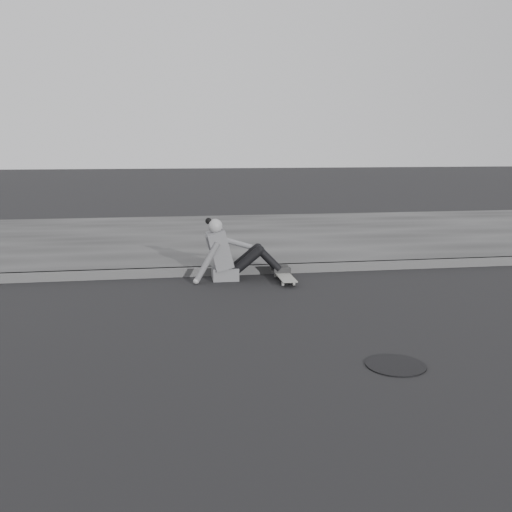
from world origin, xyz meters
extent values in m
plane|color=black|center=(0.00, 0.00, 0.00)|extent=(80.00, 80.00, 0.00)
cube|color=#464646|center=(0.00, 2.58, 0.06)|extent=(24.00, 0.16, 0.12)
cube|color=#353535|center=(0.00, 5.60, 0.06)|extent=(24.00, 6.00, 0.12)
cylinder|color=black|center=(1.23, -1.13, 0.01)|extent=(0.51, 0.51, 0.01)
cylinder|color=#9C9B96|center=(0.83, 1.77, 0.03)|extent=(0.03, 0.05, 0.05)
cylinder|color=#9C9B96|center=(0.98, 1.77, 0.03)|extent=(0.03, 0.05, 0.05)
cylinder|color=#9C9B96|center=(0.83, 2.29, 0.03)|extent=(0.03, 0.05, 0.05)
cylinder|color=#9C9B96|center=(0.98, 2.29, 0.03)|extent=(0.03, 0.05, 0.05)
cube|color=#29292C|center=(0.90, 1.77, 0.06)|extent=(0.16, 0.04, 0.03)
cube|color=#29292C|center=(0.90, 2.29, 0.06)|extent=(0.16, 0.04, 0.03)
cube|color=slate|center=(0.90, 2.03, 0.08)|extent=(0.20, 0.78, 0.02)
cube|color=#5A5A5D|center=(0.10, 2.28, 0.09)|extent=(0.36, 0.34, 0.18)
cube|color=#5A5A5D|center=(0.03, 2.28, 0.43)|extent=(0.37, 0.40, 0.57)
cube|color=#5A5A5D|center=(-0.10, 2.28, 0.55)|extent=(0.14, 0.30, 0.20)
cylinder|color=gray|center=(-0.02, 2.28, 0.67)|extent=(0.09, 0.09, 0.08)
sphere|color=gray|center=(-0.03, 2.28, 0.76)|extent=(0.20, 0.20, 0.20)
sphere|color=black|center=(-0.12, 2.30, 0.83)|extent=(0.09, 0.09, 0.09)
cylinder|color=black|center=(0.42, 2.19, 0.28)|extent=(0.43, 0.13, 0.39)
cylinder|color=black|center=(0.42, 2.37, 0.28)|extent=(0.43, 0.13, 0.39)
cylinder|color=black|center=(0.72, 2.19, 0.28)|extent=(0.35, 0.11, 0.36)
cylinder|color=black|center=(0.72, 2.37, 0.28)|extent=(0.35, 0.11, 0.36)
sphere|color=black|center=(0.58, 2.19, 0.42)|extent=(0.13, 0.13, 0.13)
sphere|color=black|center=(0.58, 2.37, 0.42)|extent=(0.13, 0.13, 0.13)
cube|color=#262626|center=(0.90, 2.19, 0.12)|extent=(0.24, 0.08, 0.07)
cube|color=#262626|center=(0.90, 2.37, 0.12)|extent=(0.24, 0.08, 0.07)
cylinder|color=#5A5A5D|center=(-0.17, 2.07, 0.29)|extent=(0.38, 0.08, 0.58)
sphere|color=gray|center=(-0.32, 2.06, 0.04)|extent=(0.08, 0.08, 0.08)
cylinder|color=#5A5A5D|center=(0.27, 2.44, 0.49)|extent=(0.48, 0.08, 0.21)
camera|label=1|loc=(-0.67, -5.51, 1.87)|focal=40.00mm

